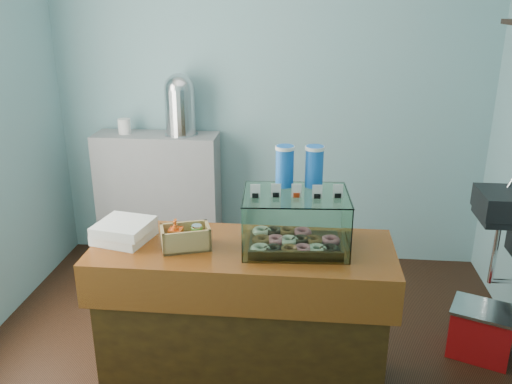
# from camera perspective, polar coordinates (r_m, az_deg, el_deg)

# --- Properties ---
(ground) EXTENTS (3.50, 3.50, 0.00)m
(ground) POSITION_cam_1_polar(r_m,az_deg,el_deg) (3.56, -0.78, -17.15)
(ground) COLOR black
(ground) RESTS_ON ground
(room_shell) EXTENTS (3.54, 3.04, 2.82)m
(room_shell) POSITION_cam_1_polar(r_m,az_deg,el_deg) (2.88, -0.40, 11.12)
(room_shell) COLOR #80B3BA
(room_shell) RESTS_ON ground
(counter) EXTENTS (1.60, 0.60, 0.90)m
(counter) POSITION_cam_1_polar(r_m,az_deg,el_deg) (3.09, -1.37, -13.20)
(counter) COLOR #42290C
(counter) RESTS_ON ground
(back_shelf) EXTENTS (1.00, 0.32, 1.10)m
(back_shelf) POSITION_cam_1_polar(r_m,az_deg,el_deg) (4.60, -10.13, -0.66)
(back_shelf) COLOR gray
(back_shelf) RESTS_ON ground
(display_case) EXTENTS (0.57, 0.43, 0.52)m
(display_case) POSITION_cam_1_polar(r_m,az_deg,el_deg) (2.84, 4.13, -2.60)
(display_case) COLOR #372310
(display_case) RESTS_ON counter
(condiment_crate) EXTENTS (0.29, 0.22, 0.17)m
(condiment_crate) POSITION_cam_1_polar(r_m,az_deg,el_deg) (2.86, -7.51, -4.78)
(condiment_crate) COLOR tan
(condiment_crate) RESTS_ON counter
(pastry_boxes) EXTENTS (0.33, 0.33, 0.11)m
(pastry_boxes) POSITION_cam_1_polar(r_m,az_deg,el_deg) (3.01, -13.72, -4.00)
(pastry_boxes) COLOR white
(pastry_boxes) RESTS_ON counter
(coffee_urn) EXTENTS (0.26, 0.26, 0.49)m
(coffee_urn) POSITION_cam_1_polar(r_m,az_deg,el_deg) (4.34, -8.01, 9.25)
(coffee_urn) COLOR silver
(coffee_urn) RESTS_ON back_shelf
(red_cooler) EXTENTS (0.46, 0.41, 0.33)m
(red_cooler) POSITION_cam_1_polar(r_m,az_deg,el_deg) (3.78, 22.60, -13.38)
(red_cooler) COLOR red
(red_cooler) RESTS_ON ground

